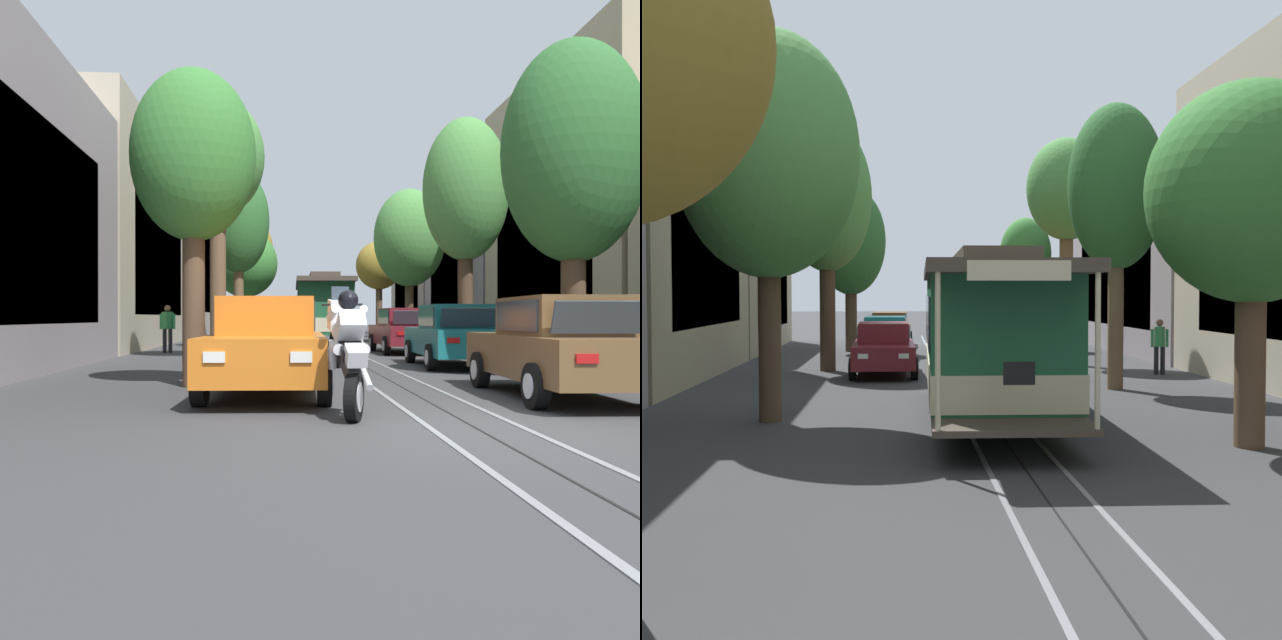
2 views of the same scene
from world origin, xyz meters
TOP-DOWN VIEW (x-y plane):
  - ground_plane at (0.00, 18.44)m, footprint 160.00×160.00m
  - trolley_track_rails at (0.00, 21.06)m, footprint 1.14×54.11m
  - building_facade_left at (-9.80, 24.51)m, footprint 5.59×45.81m
  - building_facade_right at (10.05, 21.23)m, footprint 5.78×45.81m
  - parked_car_orange_near_left at (-2.40, 3.34)m, footprint 2.14×4.42m
  - parked_car_red_second_left at (-2.37, 9.22)m, footprint 2.09×4.40m
  - parked_car_orange_mid_left at (-2.38, 14.59)m, footprint 2.03×4.37m
  - parked_car_brown_near_right at (2.21, 2.66)m, footprint 2.12×4.41m
  - parked_car_teal_second_right at (2.30, 8.82)m, footprint 2.10×4.40m
  - parked_car_maroon_mid_right at (2.26, 14.91)m, footprint 2.05×4.38m
  - street_tree_kerb_left_near at (-3.75, 4.55)m, footprint 2.26×1.95m
  - street_tree_kerb_left_second at (-3.99, 11.90)m, footprint 2.79×2.62m
  - street_tree_kerb_left_mid at (-3.78, 18.89)m, footprint 2.53×2.06m
  - street_tree_kerb_left_fourth at (-3.89, 26.48)m, footprint 3.45×3.16m
  - street_tree_kerb_left_far at (-3.94, 34.13)m, footprint 2.97×2.67m
  - street_tree_kerb_right_near at (3.80, 5.46)m, footprint 2.92×2.60m
  - street_tree_kerb_right_second at (4.05, 13.55)m, footprint 2.84×2.83m
  - street_tree_kerb_right_mid at (4.28, 23.33)m, footprint 3.52×3.54m
  - street_tree_kerb_right_fourth at (4.26, 32.18)m, footprint 2.94×2.64m
  - cable_car_trolley at (0.00, 23.25)m, footprint 2.81×9.17m
  - motorcycle_with_rider at (-1.36, 1.09)m, footprint 0.54×1.89m
  - pedestrian_on_left_pavement at (-6.09, 15.52)m, footprint 0.55×0.42m
  - street_sign_post at (-3.82, 5.02)m, footprint 0.36×0.09m

SIDE VIEW (x-z plane):
  - ground_plane at x=0.00m, z-range 0.00..0.00m
  - trolley_track_rails at x=0.00m, z-range 0.00..0.01m
  - parked_car_orange_near_left at x=-2.40m, z-range 0.01..1.59m
  - parked_car_red_second_left at x=-2.37m, z-range 0.01..1.59m
  - parked_car_orange_mid_left at x=-2.38m, z-range 0.01..1.59m
  - parked_car_brown_near_right at x=2.21m, z-range 0.01..1.59m
  - parked_car_teal_second_right at x=2.30m, z-range 0.01..1.59m
  - parked_car_maroon_mid_right at x=2.26m, z-range 0.01..1.59m
  - motorcycle_with_rider at x=-1.36m, z-range 0.04..1.72m
  - pedestrian_on_left_pavement at x=-6.09m, z-range 0.11..1.80m
  - cable_car_trolley at x=0.00m, z-range 0.02..3.30m
  - street_sign_post at x=-3.82m, z-range 0.34..3.25m
  - street_tree_kerb_left_fourth at x=-3.89m, z-range 1.12..7.03m
  - street_tree_kerb_left_near at x=-3.75m, z-range 1.22..6.98m
  - building_facade_right at x=10.05m, z-range -0.98..9.31m
  - street_tree_kerb_right_fourth at x=4.26m, z-range 1.44..7.52m
  - street_tree_kerb_right_near at x=3.80m, z-range 1.13..8.05m
  - building_facade_left at x=-9.80m, z-range -0.68..10.22m
  - street_tree_kerb_left_mid at x=-3.78m, z-range 1.45..8.81m
  - street_tree_kerb_right_mid at x=4.28m, z-range 1.35..8.91m
  - street_tree_kerb_right_second at x=4.05m, z-range 1.49..9.41m
  - street_tree_kerb_left_far at x=-3.94m, z-range 2.01..9.58m
  - street_tree_kerb_left_second at x=-3.99m, z-range 2.00..9.82m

